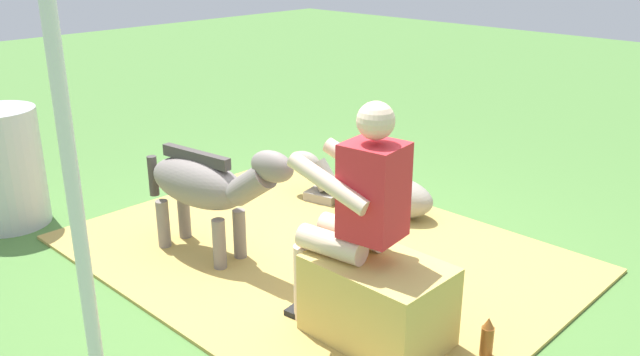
% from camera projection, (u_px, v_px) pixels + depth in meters
% --- Properties ---
extents(ground_plane, '(24.00, 24.00, 0.00)m').
position_uv_depth(ground_plane, '(317.00, 261.00, 4.67)').
color(ground_plane, '#4C7A38').
extents(hay_patch, '(3.40, 2.55, 0.02)m').
position_uv_depth(hay_patch, '(317.00, 253.00, 4.75)').
color(hay_patch, tan).
rests_on(hay_patch, ground).
extents(hay_bale, '(0.76, 0.51, 0.49)m').
position_uv_depth(hay_bale, '(377.00, 302.00, 3.67)').
color(hay_bale, tan).
rests_on(hay_bale, ground).
extents(person_seated, '(0.69, 0.47, 1.37)m').
position_uv_depth(person_seated, '(355.00, 208.00, 3.59)').
color(person_seated, beige).
rests_on(person_seated, ground).
extents(pony_standing, '(1.34, 0.43, 0.91)m').
position_uv_depth(pony_standing, '(207.00, 186.00, 4.52)').
color(pony_standing, slate).
rests_on(pony_standing, ground).
extents(pony_lying, '(1.36, 0.58, 0.42)m').
position_uv_depth(pony_lying, '(371.00, 191.00, 5.41)').
color(pony_lying, gray).
rests_on(pony_lying, ground).
extents(soda_bottle, '(0.07, 0.07, 0.26)m').
position_uv_depth(soda_bottle, '(487.00, 339.00, 3.54)').
color(soda_bottle, brown).
rests_on(soda_bottle, ground).
extents(water_barrel, '(0.59, 0.59, 0.93)m').
position_uv_depth(water_barrel, '(4.00, 168.00, 5.11)').
color(water_barrel, '#B2B2B7').
rests_on(water_barrel, ground).
extents(tent_pole_left, '(0.06, 0.06, 2.53)m').
position_uv_depth(tent_pole_left, '(73.00, 186.00, 2.50)').
color(tent_pole_left, silver).
rests_on(tent_pole_left, ground).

